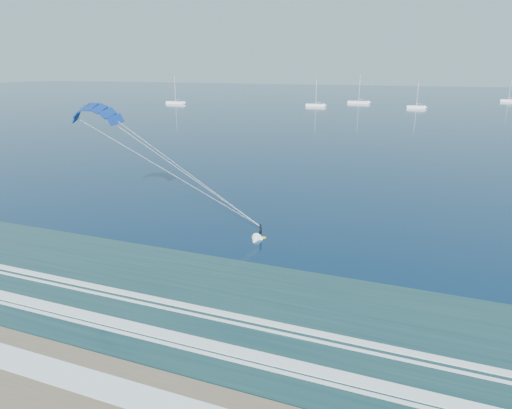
{
  "coord_description": "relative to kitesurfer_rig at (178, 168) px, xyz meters",
  "views": [
    {
      "loc": [
        16.56,
        -17.9,
        17.88
      ],
      "look_at": [
        0.54,
        22.78,
        4.59
      ],
      "focal_mm": 32.0,
      "sensor_mm": 36.0,
      "label": 1
    }
  ],
  "objects": [
    {
      "name": "sailboat_1",
      "position": [
        -28.44,
        169.77,
        -7.02
      ],
      "size": [
        8.87,
        2.4,
        12.15
      ],
      "color": "white",
      "rests_on": "ground"
    },
    {
      "name": "sailboat_3",
      "position": [
        15.39,
        176.4,
        -7.02
      ],
      "size": [
        7.79,
        2.4,
        10.94
      ],
      "color": "white",
      "rests_on": "ground"
    },
    {
      "name": "kitesurfer_rig",
      "position": [
        0.0,
        0.0,
        0.0
      ],
      "size": [
        20.57,
        8.04,
        15.34
      ],
      "color": "yellow",
      "rests_on": "ground"
    },
    {
      "name": "ground",
      "position": [
        8.07,
        -22.35,
        -7.7
      ],
      "size": [
        900.0,
        900.0,
        0.0
      ],
      "primitive_type": "plane",
      "color": "#072943",
      "rests_on": "ground"
    },
    {
      "name": "sailboat_2",
      "position": [
        -13.04,
        195.74,
        -7.0
      ],
      "size": [
        10.71,
        2.4,
        14.16
      ],
      "color": "white",
      "rests_on": "ground"
    },
    {
      "name": "sailboat_4",
      "position": [
        58.24,
        235.46,
        -7.03
      ],
      "size": [
        7.78,
        2.4,
        10.71
      ],
      "color": "white",
      "rests_on": "ground"
    },
    {
      "name": "sailboat_0",
      "position": [
        -96.76,
        159.44,
        -7.01
      ],
      "size": [
        9.99,
        2.4,
        13.4
      ],
      "color": "white",
      "rests_on": "ground"
    }
  ]
}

